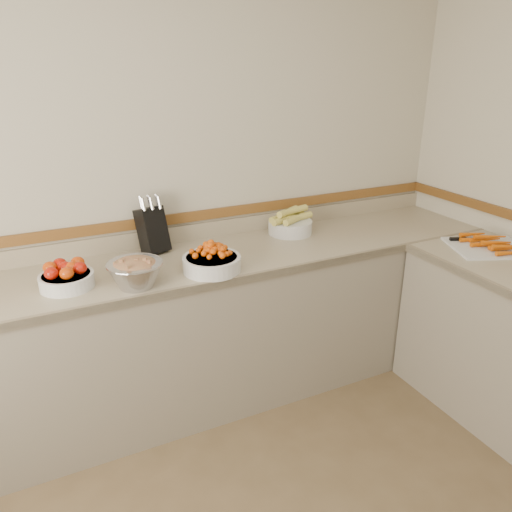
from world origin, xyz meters
name	(u,v)px	position (x,y,z in m)	size (l,w,h in m)	color
back_wall	(150,179)	(0.00, 2.00, 1.30)	(4.00, 4.00, 0.00)	#BCB39B
counter_back	(176,335)	(0.00, 1.68, 0.45)	(4.00, 0.65, 1.08)	tan
knife_block	(152,229)	(-0.04, 1.90, 1.04)	(0.18, 0.20, 0.34)	black
tomato_bowl	(66,276)	(-0.54, 1.61, 0.96)	(0.26, 0.26, 0.13)	silver
cherry_tomato_bowl	(212,260)	(0.16, 1.49, 0.96)	(0.31, 0.31, 0.16)	silver
corn_bowl	(290,224)	(0.83, 1.84, 0.96)	(0.31, 0.28, 0.17)	silver
rhubarb_bowl	(135,271)	(-0.24, 1.47, 0.98)	(0.27, 0.27, 0.16)	#B2B2BA
cutting_board	(492,245)	(1.75, 1.08, 0.92)	(0.56, 0.51, 0.07)	silver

